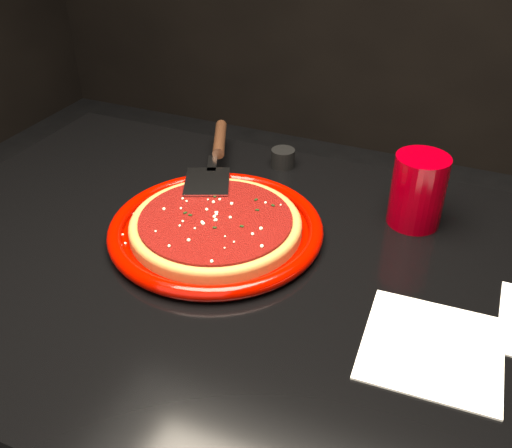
{
  "coord_description": "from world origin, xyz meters",
  "views": [
    {
      "loc": [
        0.3,
        -0.65,
        1.3
      ],
      "look_at": [
        -0.02,
        0.08,
        0.77
      ],
      "focal_mm": 40.0,
      "sensor_mm": 36.0,
      "label": 1
    }
  ],
  "objects_px": {
    "cup": "(418,191)",
    "ramekin": "(283,158)",
    "table": "(247,417)",
    "pizza_server": "(215,156)",
    "plate": "(216,229)"
  },
  "relations": [
    {
      "from": "cup",
      "to": "ramekin",
      "type": "relative_size",
      "value": 2.64
    },
    {
      "from": "table",
      "to": "pizza_server",
      "type": "bearing_deg",
      "value": 125.55
    },
    {
      "from": "pizza_server",
      "to": "ramekin",
      "type": "relative_size",
      "value": 7.12
    },
    {
      "from": "table",
      "to": "plate",
      "type": "bearing_deg",
      "value": 145.38
    },
    {
      "from": "table",
      "to": "pizza_server",
      "type": "height_order",
      "value": "pizza_server"
    },
    {
      "from": "cup",
      "to": "ramekin",
      "type": "xyz_separation_m",
      "value": [
        -0.28,
        0.1,
        -0.04
      ]
    },
    {
      "from": "table",
      "to": "plate",
      "type": "xyz_separation_m",
      "value": [
        -0.08,
        0.05,
        0.39
      ]
    },
    {
      "from": "ramekin",
      "to": "cup",
      "type": "bearing_deg",
      "value": -20.21
    },
    {
      "from": "pizza_server",
      "to": "ramekin",
      "type": "height_order",
      "value": "pizza_server"
    },
    {
      "from": "plate",
      "to": "table",
      "type": "bearing_deg",
      "value": -34.62
    },
    {
      "from": "plate",
      "to": "cup",
      "type": "distance_m",
      "value": 0.35
    },
    {
      "from": "table",
      "to": "pizza_server",
      "type": "relative_size",
      "value": 3.52
    },
    {
      "from": "pizza_server",
      "to": "cup",
      "type": "xyz_separation_m",
      "value": [
        0.39,
        -0.01,
        0.02
      ]
    },
    {
      "from": "pizza_server",
      "to": "ramekin",
      "type": "xyz_separation_m",
      "value": [
        0.11,
        0.09,
        -0.03
      ]
    },
    {
      "from": "pizza_server",
      "to": "ramekin",
      "type": "bearing_deg",
      "value": 18.25
    }
  ]
}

